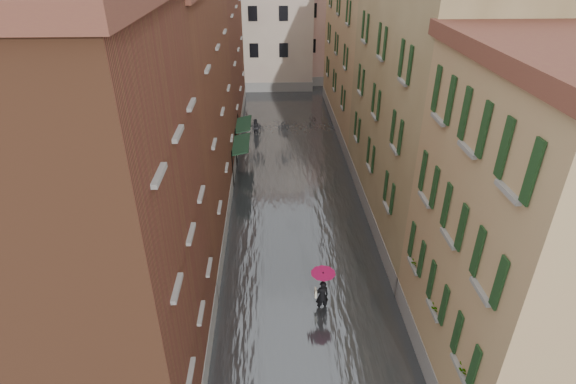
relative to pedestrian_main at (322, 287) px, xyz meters
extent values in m
plane|color=slate|center=(-0.59, -1.46, -1.32)|extent=(120.00, 120.00, 0.00)
cube|color=#42464A|center=(-0.59, 11.54, -1.22)|extent=(10.00, 60.00, 0.20)
cube|color=brown|center=(-7.59, -3.46, 5.18)|extent=(6.00, 8.00, 13.00)
cube|color=#5A321C|center=(-7.59, 7.54, 4.93)|extent=(6.00, 14.00, 12.50)
cube|color=brown|center=(-7.59, 22.54, 5.68)|extent=(6.00, 16.00, 14.00)
cube|color=tan|center=(6.41, -3.46, 4.43)|extent=(6.00, 8.00, 11.50)
cube|color=tan|center=(6.41, 7.54, 5.18)|extent=(6.00, 14.00, 13.00)
cube|color=tan|center=(6.41, 22.54, 4.43)|extent=(6.00, 16.00, 11.50)
cube|color=beige|center=(-3.59, 36.54, 5.18)|extent=(12.00, 9.00, 13.00)
cube|color=tan|center=(5.41, 38.54, 4.68)|extent=(10.00, 9.00, 12.00)
cube|color=#16331F|center=(-4.04, 12.70, 1.23)|extent=(1.09, 3.24, 0.31)
cylinder|color=black|center=(-4.54, 11.08, 0.08)|extent=(0.06, 0.06, 2.80)
cylinder|color=black|center=(-4.54, 14.32, 0.08)|extent=(0.06, 0.06, 2.80)
cube|color=#16331F|center=(-4.04, 16.34, 1.23)|extent=(1.09, 3.07, 0.31)
cylinder|color=black|center=(-4.54, 14.81, 0.08)|extent=(0.06, 0.06, 2.80)
cylinder|color=black|center=(-4.54, 17.88, 0.08)|extent=(0.06, 0.06, 2.80)
cube|color=#9C3733|center=(3.53, -5.98, 1.83)|extent=(0.22, 0.85, 0.18)
imported|color=#265926|center=(3.53, -5.98, 2.25)|extent=(0.59, 0.51, 0.66)
cube|color=#9C3733|center=(3.53, -3.48, 1.83)|extent=(0.22, 0.85, 0.18)
imported|color=#265926|center=(3.53, -3.48, 2.25)|extent=(0.59, 0.51, 0.66)
cube|color=#9C3733|center=(3.53, -1.04, 1.83)|extent=(0.22, 0.85, 0.18)
imported|color=#265926|center=(3.53, -1.04, 2.25)|extent=(0.59, 0.51, 0.66)
imported|color=black|center=(0.00, 0.00, -0.52)|extent=(0.65, 0.50, 1.60)
cube|color=beige|center=(-0.28, 0.05, -0.37)|extent=(0.08, 0.30, 0.38)
cylinder|color=black|center=(0.00, 0.00, 0.03)|extent=(0.02, 0.02, 1.00)
cone|color=#A70B44|center=(0.00, 0.00, 0.60)|extent=(1.06, 1.06, 0.28)
imported|color=black|center=(-3.28, 20.23, -0.58)|extent=(0.88, 0.80, 1.49)
camera|label=1|loc=(-2.08, -14.64, 12.92)|focal=28.00mm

